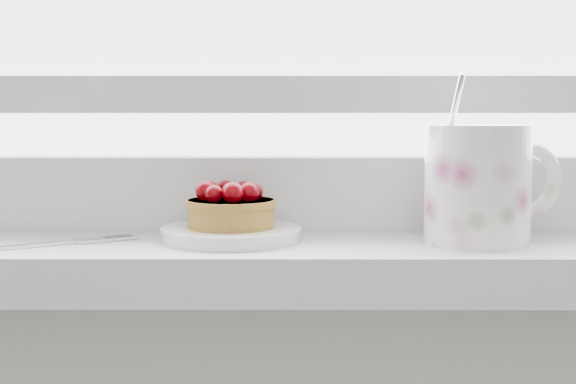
{
  "coord_description": "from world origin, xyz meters",
  "views": [
    {
      "loc": [
        -0.02,
        1.19,
        1.05
      ],
      "look_at": [
        -0.03,
        1.88,
        0.98
      ],
      "focal_mm": 50.0,
      "sensor_mm": 36.0,
      "label": 1
    }
  ],
  "objects_px": {
    "raspberry_tart": "(231,207)",
    "floral_mug": "(481,182)",
    "saucer": "(231,234)",
    "fork": "(38,245)"
  },
  "relations": [
    {
      "from": "saucer",
      "to": "fork",
      "type": "height_order",
      "value": "saucer"
    },
    {
      "from": "saucer",
      "to": "raspberry_tart",
      "type": "height_order",
      "value": "raspberry_tart"
    },
    {
      "from": "floral_mug",
      "to": "fork",
      "type": "relative_size",
      "value": 0.96
    },
    {
      "from": "saucer",
      "to": "floral_mug",
      "type": "height_order",
      "value": "floral_mug"
    },
    {
      "from": "floral_mug",
      "to": "fork",
      "type": "height_order",
      "value": "floral_mug"
    },
    {
      "from": "raspberry_tart",
      "to": "floral_mug",
      "type": "relative_size",
      "value": 0.54
    },
    {
      "from": "raspberry_tart",
      "to": "floral_mug",
      "type": "xyz_separation_m",
      "value": [
        0.22,
        -0.01,
        0.02
      ]
    },
    {
      "from": "raspberry_tart",
      "to": "fork",
      "type": "bearing_deg",
      "value": -168.87
    },
    {
      "from": "saucer",
      "to": "floral_mug",
      "type": "xyz_separation_m",
      "value": [
        0.22,
        -0.01,
        0.05
      ]
    },
    {
      "from": "saucer",
      "to": "fork",
      "type": "xyz_separation_m",
      "value": [
        -0.16,
        -0.03,
        -0.0
      ]
    }
  ]
}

